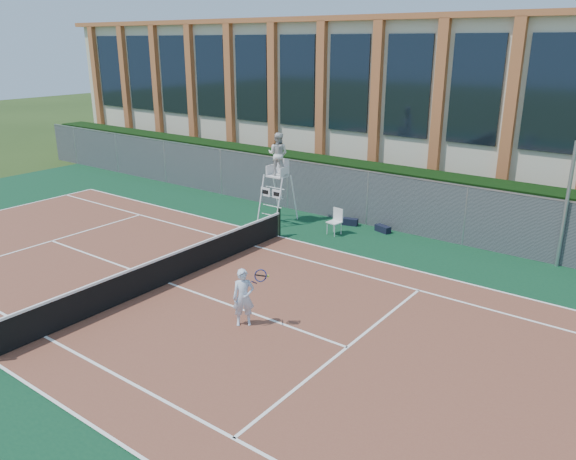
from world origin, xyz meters
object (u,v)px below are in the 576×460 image
Objects in this scene: tennis_player at (244,297)px; steel_pole at (566,206)px; plastic_chair at (336,219)px; umpire_chair at (278,156)px.

steel_pole is at bearing 58.88° from tennis_player.
plastic_chair is 7.96m from tennis_player.
steel_pole is 1.12× the size of umpire_chair.
plastic_chair is at bearing -168.05° from steel_pole.
steel_pole is 4.14× the size of plastic_chair.
umpire_chair is (-10.41, -1.65, 0.63)m from steel_pole.
steel_pole is at bearing 11.95° from plastic_chair.
plastic_chair is at bearing 104.62° from tennis_player.
tennis_player is (2.01, -7.70, 0.21)m from plastic_chair.
umpire_chair is at bearing 122.02° from tennis_player.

